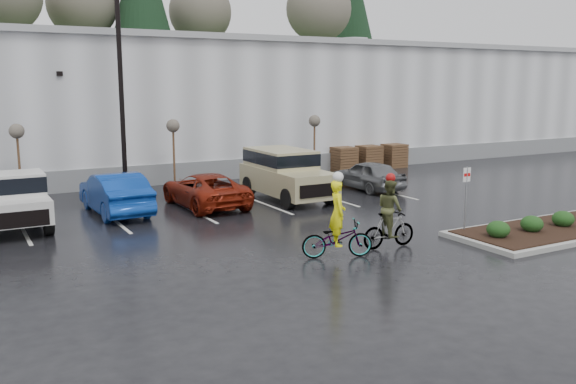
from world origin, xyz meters
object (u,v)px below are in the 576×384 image
pallet_stack_b (368,157)px  car_blue (115,193)px  pickup_white (11,198)px  sapling_mid (173,130)px  pallet_stack_a (343,159)px  sapling_west (17,135)px  sapling_east (315,124)px  pallet_stack_c (394,156)px  fire_lane_sign (466,192)px  cyclist_olive (389,221)px  car_grey (368,175)px  car_red (205,190)px  lamppost (120,61)px  suv_tan (287,175)px  cyclist_hivis (337,231)px

pallet_stack_b → car_blue: size_ratio=0.29×
pickup_white → sapling_mid: bearing=32.0°
pallet_stack_b → pallet_stack_a: bearing=180.0°
sapling_west → sapling_east: same height
sapling_west → car_blue: 5.35m
pallet_stack_c → car_blue: (-17.17, -5.10, 0.10)m
fire_lane_sign → cyclist_olive: (-3.08, -0.05, -0.59)m
pallet_stack_b → car_grey: bearing=-126.7°
sapling_west → sapling_mid: 6.50m
sapling_east → pallet_stack_a: bearing=21.8°
car_red → fire_lane_sign: bearing=122.1°
pickup_white → car_blue: 3.60m
car_blue → fire_lane_sign: bearing=133.8°
sapling_mid → pallet_stack_c: sapling_mid is taller
lamppost → car_red: (2.23, -3.45, -5.02)m
lamppost → pallet_stack_c: lamppost is taller
sapling_west → pallet_stack_b: size_ratio=2.37×
pallet_stack_b → suv_tan: size_ratio=0.26×
pickup_white → car_grey: pickup_white is taller
sapling_mid → pallet_stack_b: bearing=4.9°
lamppost → car_blue: (-1.17, -3.10, -4.91)m
pallet_stack_b → cyclist_olive: size_ratio=0.60×
car_grey → cyclist_hivis: bearing=47.5°
lamppost → fire_lane_sign: 14.78m
fire_lane_sign → car_blue: bearing=135.9°
pickup_white → sapling_west: bearing=80.8°
pallet_stack_a → car_blue: bearing=-159.5°
cyclist_hivis → sapling_mid: bearing=21.8°
pallet_stack_c → suv_tan: bearing=-150.9°
pallet_stack_a → cyclist_olive: size_ratio=0.60×
suv_tan → car_grey: size_ratio=1.28×
sapling_west → car_red: 7.93m
pallet_stack_c → car_red: 14.81m
lamppost → fire_lane_sign: lamppost is taller
sapling_west → cyclist_olive: 15.65m
lamppost → cyclist_hivis: (2.82, -11.96, -4.94)m
pallet_stack_b → sapling_east: bearing=-166.6°
sapling_mid → pallet_stack_a: (10.00, 1.00, -2.05)m
cyclist_olive → sapling_mid: bearing=12.1°
sapling_west → pickup_white: sapling_west is taller
fire_lane_sign → suv_tan: (-1.98, 8.14, -0.38)m
car_grey → lamppost: bearing=-20.7°
sapling_west → fire_lane_sign: sapling_west is taller
pickup_white → cyclist_olive: (9.46, -8.33, -0.16)m
cyclist_olive → car_grey: bearing=-30.5°
pallet_stack_a → cyclist_hivis: cyclist_hivis is taller
sapling_west → car_grey: sapling_west is taller
sapling_east → pickup_white: sapling_east is taller
fire_lane_sign → car_blue: 12.51m
pallet_stack_a → cyclist_hivis: (-9.68, -13.96, 0.07)m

